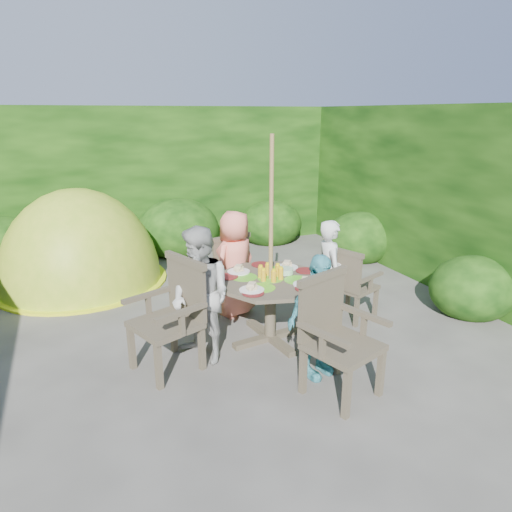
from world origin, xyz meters
name	(u,v)px	position (x,y,z in m)	size (l,w,h in m)	color
ground	(198,340)	(0.00, 0.00, 0.00)	(60.00, 60.00, 0.00)	#474540
hedge_enclosure	(166,206)	(0.00, 1.33, 1.25)	(9.00, 9.00, 2.50)	black
patio_table	(271,288)	(0.74, -0.29, 0.60)	(1.39, 1.39, 0.86)	#3B3326
parasol_pole	(271,244)	(0.73, -0.30, 1.10)	(0.04, 0.04, 2.20)	brown
garden_chair_right	(350,283)	(1.83, -0.16, 0.46)	(0.61, 0.64, 0.86)	#3B3326
garden_chair_left	(173,314)	(-0.35, -0.42, 0.56)	(0.74, 0.78, 1.04)	#3B3326
garden_chair_back	(225,269)	(0.59, 0.79, 0.50)	(0.66, 0.61, 0.93)	#3B3326
garden_chair_front	(335,334)	(0.86, -1.38, 0.55)	(0.76, 0.71, 1.03)	#3B3326
child_right	(329,274)	(1.53, -0.19, 0.63)	(0.46, 0.30, 1.25)	silver
child_left	(201,296)	(-0.06, -0.40, 0.68)	(0.67, 0.52, 1.37)	#A6A7A2
child_back	(235,264)	(0.63, 0.50, 0.65)	(0.63, 0.41, 1.30)	#FC7F68
child_front	(317,317)	(0.84, -1.09, 0.60)	(0.70, 0.29, 1.20)	#52B4C0
dome_tent	(84,282)	(-1.08, 2.38, 0.00)	(2.71, 2.71, 2.77)	#90B623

